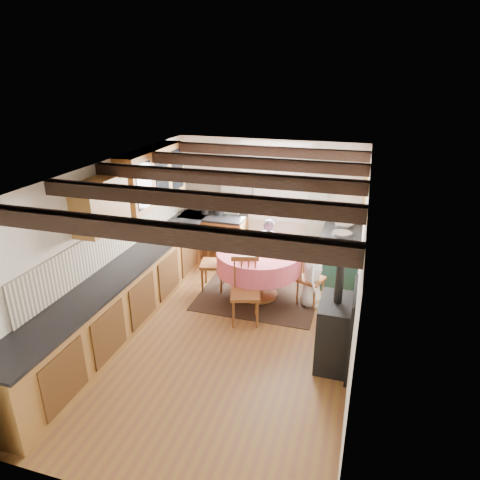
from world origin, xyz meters
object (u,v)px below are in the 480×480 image
(chair_left, at_px, (213,262))
(child_right, at_px, (312,275))
(dining_table, at_px, (258,275))
(cup, at_px, (254,257))
(cast_iron_stove, at_px, (336,316))
(chair_near, at_px, (245,292))
(chair_right, at_px, (311,277))
(aga_range, at_px, (341,255))
(child_far, at_px, (268,248))

(chair_left, height_order, child_right, child_right)
(chair_left, bearing_deg, dining_table, 73.47)
(cup, bearing_deg, cast_iron_stove, -38.80)
(dining_table, distance_m, chair_near, 0.80)
(chair_right, height_order, aga_range, aga_range)
(child_far, bearing_deg, chair_near, 106.21)
(dining_table, bearing_deg, chair_right, 4.46)
(child_far, relative_size, child_right, 1.06)
(chair_near, distance_m, chair_left, 1.21)
(child_right, bearing_deg, child_far, 43.40)
(chair_near, distance_m, cup, 0.61)
(child_right, bearing_deg, chair_near, 126.57)
(aga_range, bearing_deg, child_far, -169.05)
(dining_table, bearing_deg, child_right, 0.62)
(chair_right, xyz_separation_m, child_right, (0.02, -0.06, 0.08))
(chair_left, relative_size, chair_right, 1.10)
(dining_table, height_order, child_far, child_far)
(chair_right, xyz_separation_m, aga_range, (0.39, 0.96, 0.03))
(aga_range, bearing_deg, dining_table, -140.68)
(aga_range, relative_size, cast_iron_stove, 0.76)
(aga_range, distance_m, cup, 1.88)
(dining_table, bearing_deg, chair_near, -90.00)
(aga_range, height_order, cup, aga_range)
(chair_right, distance_m, aga_range, 1.04)
(child_far, xyz_separation_m, child_right, (0.90, -0.78, -0.03))
(dining_table, distance_m, aga_range, 1.63)
(cast_iron_stove, relative_size, child_far, 1.24)
(aga_range, bearing_deg, chair_left, -155.62)
(chair_right, height_order, cup, cup)
(chair_right, xyz_separation_m, child_far, (-0.88, 0.72, 0.11))
(dining_table, xyz_separation_m, aga_range, (1.26, 1.03, 0.08))
(chair_near, relative_size, cast_iron_stove, 0.72)
(dining_table, distance_m, cup, 0.56)
(chair_right, bearing_deg, child_right, -143.44)
(chair_left, relative_size, cup, 9.74)
(chair_left, xyz_separation_m, cast_iron_stove, (2.20, -1.49, 0.20))
(dining_table, xyz_separation_m, chair_right, (0.87, 0.07, 0.04))
(aga_range, distance_m, cast_iron_stove, 2.45)
(child_right, bearing_deg, aga_range, -25.87)
(aga_range, xyz_separation_m, child_far, (-1.27, -0.25, 0.08))
(aga_range, distance_m, child_far, 1.30)
(aga_range, bearing_deg, child_right, -110.08)
(cast_iron_stove, bearing_deg, cup, 141.20)
(dining_table, distance_m, child_right, 0.89)
(cup, bearing_deg, chair_near, -91.22)
(aga_range, bearing_deg, cup, -132.87)
(chair_left, distance_m, aga_range, 2.30)
(child_far, bearing_deg, cast_iron_stove, 137.98)
(chair_near, distance_m, child_right, 1.20)
(child_right, bearing_deg, dining_table, 84.83)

